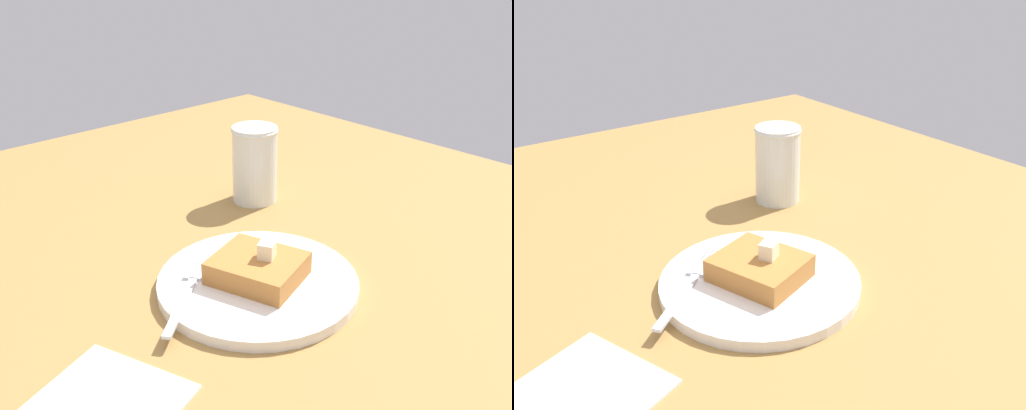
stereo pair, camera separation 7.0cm
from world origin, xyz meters
The scene contains 6 objects.
table_surface centered at (0.00, 0.00, 1.07)cm, with size 120.56×120.56×2.14cm, color olive.
plate centered at (-4.36, 2.78, 2.84)cm, with size 21.59×21.59×1.23cm.
toast_slice_center centered at (-4.36, 2.78, 4.63)cm, with size 7.85×9.10×2.51cm, color #B17032.
butter_pat_primary centered at (-5.12, 3.36, 6.78)cm, with size 1.80×1.62×1.80cm, color #F9EECB.
fork centered at (1.71, -0.95, 3.55)cm, with size 13.46×11.03×0.36cm.
syrup_jar centered at (-19.76, -14.28, 7.03)cm, with size 6.57×6.57×10.88cm.
Camera 1 is at (31.21, 40.65, 36.46)cm, focal length 40.00 mm.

